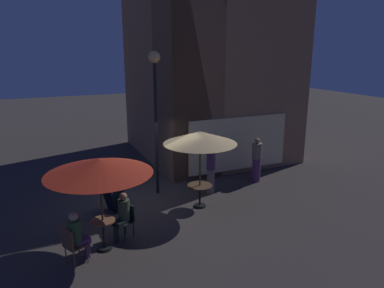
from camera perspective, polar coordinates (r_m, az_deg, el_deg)
The scene contains 14 objects.
ground_plane at distance 11.82m, azimuth -6.57°, elevation -9.37°, with size 60.00×60.00×0.00m, color #37312F.
cafe_building at distance 15.38m, azimuth 0.84°, elevation 14.54°, with size 6.13×6.87×9.51m.
street_lamp_near_corner at distance 11.72m, azimuth -5.88°, elevation 8.46°, with size 0.38×0.38×4.79m.
menu_sandwich_board at distance 11.30m, azimuth -12.42°, elevation -8.00°, with size 0.82×0.75×0.99m.
cafe_table_0 at distance 11.33m, azimuth 1.25°, elevation -7.40°, with size 0.79×0.79×0.72m.
cafe_table_1 at distance 9.33m, azimuth -13.93°, elevation -13.15°, with size 0.61×0.61×0.78m.
patio_umbrella_0 at distance 10.80m, azimuth 1.30°, elevation 0.99°, with size 2.25×2.25×2.44m.
patio_umbrella_1 at distance 8.70m, azimuth -14.60°, elevation -3.50°, with size 2.55×2.55×2.36m.
cafe_chair_0 at distance 8.90m, azimuth -18.59°, elevation -14.70°, with size 0.58×0.58×0.93m.
cafe_chair_1 at distance 9.77m, azimuth -10.33°, elevation -11.49°, with size 0.53×0.53×0.89m.
patron_seated_0 at distance 8.89m, azimuth -17.81°, elevation -13.48°, with size 0.50×0.43×1.28m.
patron_seated_1 at distance 9.61m, azimuth -11.01°, elevation -10.84°, with size 0.50×0.44×1.27m.
patron_standing_2 at distance 13.59m, azimuth 10.24°, elevation -2.52°, with size 0.36×0.36×1.66m.
patron_standing_3 at distance 12.30m, azimuth 3.02°, elevation -4.11°, with size 0.31×0.31×1.65m.
Camera 1 is at (-3.18, -10.32, 4.82)m, focal length 33.52 mm.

